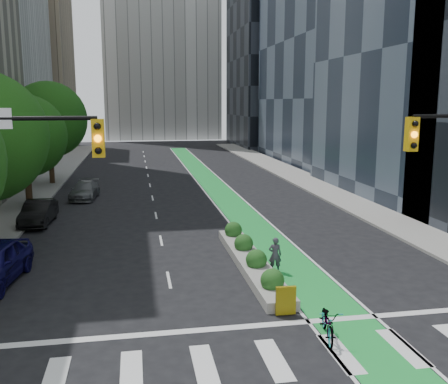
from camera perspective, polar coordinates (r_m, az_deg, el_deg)
name	(u,v)px	position (r m, az deg, el deg)	size (l,w,h in m)	color
ground	(265,343)	(15.90, 4.70, -16.84)	(160.00, 160.00, 0.00)	black
sidewalk_left	(27,199)	(40.13, -21.62, -0.72)	(3.60, 90.00, 0.15)	gray
sidewalk_right	(325,189)	(42.27, 11.52, 0.32)	(3.60, 90.00, 0.15)	gray
bike_lane_paint	(212,183)	(44.76, -1.41, 0.99)	(2.20, 70.00, 0.01)	green
building_tan_far	(20,62)	(81.50, -22.33, 13.60)	(14.00, 16.00, 26.00)	tan
building_dark_end	(278,60)	(85.30, 6.20, 14.78)	(14.00, 18.00, 28.00)	black
tree_midfar	(25,136)	(36.46, -21.80, 5.96)	(5.60, 5.60, 7.76)	black
tree_far	(49,120)	(46.26, -19.42, 7.80)	(6.60, 6.60, 9.00)	black
median_planter	(251,259)	(22.35, 3.07, -7.62)	(1.20, 10.26, 1.10)	gray
bicycle	(328,322)	(16.25, 11.79, -14.34)	(0.70, 2.00, 1.05)	gray
cyclist	(275,255)	(21.66, 5.85, -7.14)	(0.56, 0.37, 1.54)	#3B3641
parked_car_left_mid	(38,213)	(31.77, -20.45, -2.22)	(1.52, 4.35, 1.43)	black
parked_car_left_far	(85,190)	(39.06, -15.65, 0.18)	(1.80, 4.42, 1.28)	#545759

